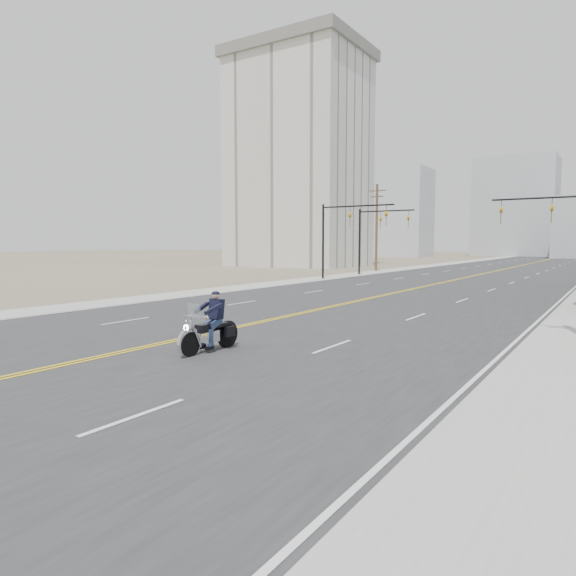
{
  "coord_description": "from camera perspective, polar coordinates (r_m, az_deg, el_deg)",
  "views": [
    {
      "loc": [
        12.68,
        -10.43,
        3.33
      ],
      "look_at": [
        1.79,
        6.29,
        1.6
      ],
      "focal_mm": 32.0,
      "sensor_mm": 36.0,
      "label": 1
    }
  ],
  "objects": [
    {
      "name": "utility_pole_left",
      "position": [
        63.66,
        9.81,
        6.82
      ],
      "size": [
        2.2,
        0.3,
        10.5
      ],
      "color": "brown",
      "rests_on": "ground"
    },
    {
      "name": "motorcyclist",
      "position": [
        15.94,
        -8.77,
        -3.76
      ],
      "size": [
        1.07,
        2.41,
        1.86
      ],
      "primitive_type": null,
      "rotation": [
        0.0,
        0.0,
        3.12
      ],
      "color": "black",
      "rests_on": "ground"
    },
    {
      "name": "traffic_mast_right",
      "position": [
        42.62,
        28.25,
        6.53
      ],
      "size": [
        7.1,
        0.26,
        7.0
      ],
      "color": "black",
      "rests_on": "ground"
    },
    {
      "name": "ground_plane",
      "position": [
        16.75,
        -17.26,
        -6.74
      ],
      "size": [
        400.0,
        400.0,
        0.0
      ],
      "primitive_type": "plane",
      "color": "#776D56",
      "rests_on": "ground"
    },
    {
      "name": "haze_bldg_f",
      "position": [
        153.86,
        9.07,
        6.64
      ],
      "size": [
        12.0,
        12.0,
        16.0
      ],
      "primitive_type": "cube",
      "color": "#ADB2B7",
      "rests_on": "ground"
    },
    {
      "name": "traffic_mast_left",
      "position": [
        47.66,
        6.06,
        6.86
      ],
      "size": [
        7.1,
        0.26,
        7.0
      ],
      "color": "black",
      "rests_on": "ground"
    },
    {
      "name": "apartment_block",
      "position": [
        77.92,
        1.21,
        13.57
      ],
      "size": [
        18.0,
        14.0,
        30.0
      ],
      "primitive_type": "cube",
      "color": "silver",
      "rests_on": "ground"
    },
    {
      "name": "road",
      "position": [
        81.49,
        24.1,
        2.19
      ],
      "size": [
        20.0,
        200.0,
        0.01
      ],
      "primitive_type": "cube",
      "color": "#303033",
      "rests_on": "ground"
    },
    {
      "name": "traffic_mast_far",
      "position": [
        55.04,
        9.56,
        6.5
      ],
      "size": [
        6.1,
        0.26,
        7.0
      ],
      "color": "black",
      "rests_on": "ground"
    },
    {
      "name": "sidewalk_left",
      "position": [
        84.05,
        16.33,
        2.49
      ],
      "size": [
        3.0,
        200.0,
        0.01
      ],
      "primitive_type": "cube",
      "color": "#A5A5A0",
      "rests_on": "ground"
    },
    {
      "name": "haze_bldg_d",
      "position": [
        152.75,
        23.95,
        8.17
      ],
      "size": [
        20.0,
        15.0,
        26.0
      ],
      "primitive_type": "cube",
      "color": "#ADB2B7",
      "rests_on": "ground"
    },
    {
      "name": "haze_bldg_a",
      "position": [
        134.41,
        12.35,
        8.12
      ],
      "size": [
        14.0,
        12.0,
        22.0
      ],
      "primitive_type": "cube",
      "color": "#B7BCC6",
      "rests_on": "ground"
    }
  ]
}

